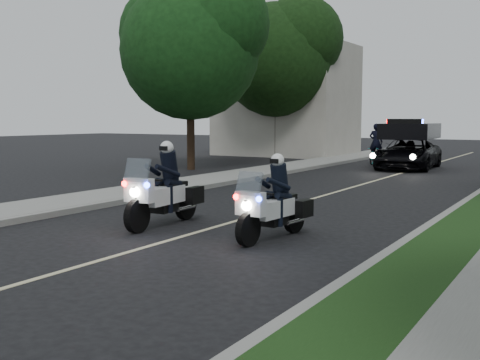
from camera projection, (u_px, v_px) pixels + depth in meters
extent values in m
plane|color=black|center=(134.00, 251.00, 10.32)|extent=(120.00, 120.00, 0.00)
cube|color=gray|center=(473.00, 198.00, 16.70)|extent=(0.20, 60.00, 0.15)
cube|color=gray|center=(234.00, 182.00, 20.93)|extent=(0.20, 60.00, 0.15)
cube|color=gray|center=(209.00, 180.00, 21.49)|extent=(2.00, 60.00, 0.16)
cube|color=#A8A396|center=(287.00, 101.00, 37.21)|extent=(8.00, 6.00, 7.00)
cube|color=#BFB78C|center=(340.00, 191.00, 18.82)|extent=(0.12, 50.00, 0.01)
imported|color=black|center=(408.00, 169.00, 27.08)|extent=(2.71, 5.30, 2.51)
imported|color=black|center=(375.00, 164.00, 29.80)|extent=(0.57, 1.61, 0.84)
imported|color=black|center=(375.00, 164.00, 29.80)|extent=(0.71, 0.49, 1.91)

